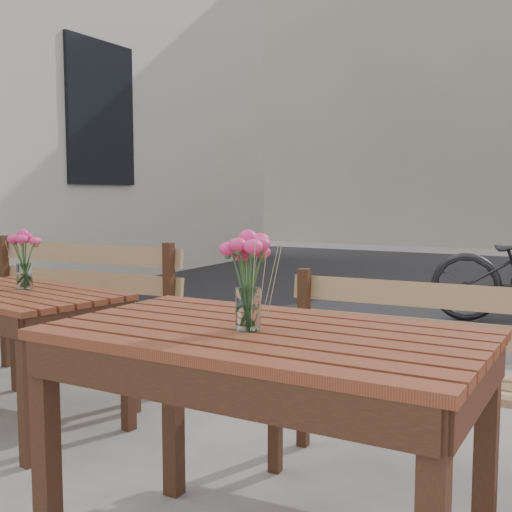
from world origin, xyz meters
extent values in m
cube|color=black|center=(-4.98, 4.50, 2.20)|extent=(0.06, 1.20, 1.80)
cube|color=gray|center=(0.00, 3.00, 0.06)|extent=(30.00, 0.25, 0.12)
cube|color=gray|center=(-3.00, 14.00, 4.00)|extent=(8.00, 3.00, 8.00)
cube|color=#5F2D19|center=(-0.23, -0.16, 0.78)|extent=(1.30, 0.78, 0.03)
cube|color=#331811|center=(-0.83, -0.47, 0.38)|extent=(0.07, 0.07, 0.76)
cube|color=#331811|center=(-0.81, 0.18, 0.38)|extent=(0.07, 0.07, 0.76)
cube|color=#331811|center=(0.36, 0.15, 0.38)|extent=(0.07, 0.07, 0.76)
cube|color=#9C7A50|center=(0.08, 0.72, 0.44)|extent=(1.41, 0.43, 0.03)
cube|color=#9C7A50|center=(0.07, 0.93, 0.68)|extent=(1.40, 0.08, 0.38)
cube|color=#331811|center=(-0.55, 0.54, 0.23)|extent=(0.05, 0.05, 0.46)
cube|color=#331811|center=(-0.56, 0.86, 0.42)|extent=(0.05, 0.05, 0.85)
cylinder|color=white|center=(-0.28, -0.19, 0.85)|extent=(0.08, 0.08, 0.13)
cylinder|color=#356230|center=(-0.28, -0.19, 0.92)|extent=(0.04, 0.04, 0.25)
cube|color=#5F2D19|center=(-1.99, 0.46, 0.68)|extent=(1.23, 0.86, 0.03)
cube|color=#331811|center=(-1.53, 0.09, 0.33)|extent=(0.07, 0.07, 0.67)
cube|color=#331811|center=(-2.44, 0.84, 0.33)|extent=(0.07, 0.07, 0.67)
cube|color=#331811|center=(-1.42, 0.64, 0.33)|extent=(0.07, 0.07, 0.67)
cube|color=#9C7A50|center=(-2.25, 1.01, 0.48)|extent=(1.50, 0.43, 0.03)
cube|color=#9C7A50|center=(-2.25, 1.23, 0.73)|extent=(1.50, 0.05, 0.41)
cube|color=#331811|center=(-1.56, 0.85, 0.25)|extent=(0.05, 0.05, 0.49)
cube|color=#331811|center=(-2.94, 1.17, 0.45)|extent=(0.05, 0.05, 0.91)
cube|color=#331811|center=(-1.57, 1.19, 0.45)|extent=(0.05, 0.05, 0.91)
cylinder|color=white|center=(-2.01, 0.53, 0.76)|extent=(0.08, 0.08, 0.13)
cylinder|color=#356230|center=(-2.01, 0.53, 0.83)|extent=(0.05, 0.05, 0.26)
camera|label=1|loc=(0.63, -1.83, 1.20)|focal=45.00mm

